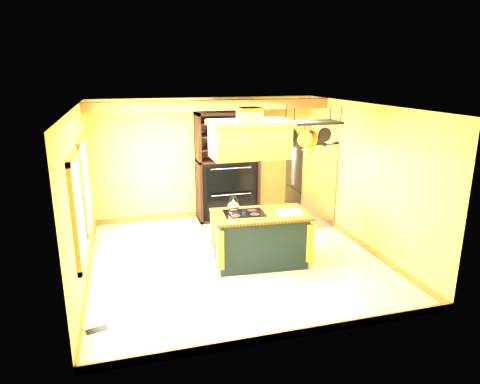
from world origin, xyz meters
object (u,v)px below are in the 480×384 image
pot_rack (313,129)px  refrigerator (310,184)px  range_hood (249,137)px  kitchen_island (260,238)px  hutch (227,178)px

pot_rack → refrigerator: (0.81, 1.73, -1.45)m
range_hood → refrigerator: bearing=42.3°
kitchen_island → hutch: (0.04, 2.52, 0.45)m
refrigerator → hutch: hutch is taller
range_hood → hutch: bearing=84.6°
pot_rack → hutch: size_ratio=0.41×
range_hood → hutch: (0.24, 2.52, -1.31)m
pot_rack → hutch: pot_rack is taller
kitchen_island → hutch: bearing=93.5°
kitchen_island → refrigerator: (1.72, 1.74, 0.41)m
range_hood → pot_rack: 1.11m
refrigerator → kitchen_island: bearing=-134.6°
range_hood → refrigerator: (1.91, 1.74, -1.35)m
hutch → kitchen_island: bearing=-91.0°
kitchen_island → pot_rack: (0.91, 0.01, 1.86)m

